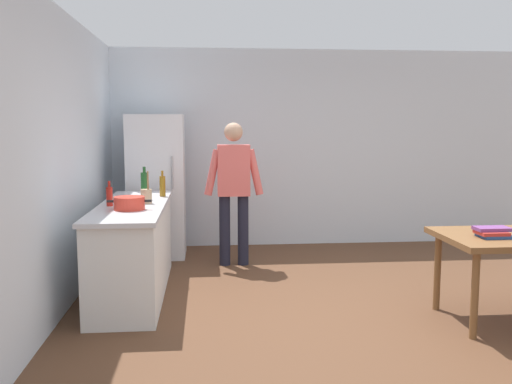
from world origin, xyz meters
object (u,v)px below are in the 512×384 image
Objects in this scene: cooking_pot at (129,203)px; utensil_jar at (146,196)px; bottle_sauce_red at (109,196)px; person at (234,184)px; book_stack at (493,232)px; bottle_oil_amber at (163,186)px; refrigerator at (157,186)px; bottle_wine_green at (145,185)px.

utensil_jar reaches higher than cooking_pot.
utensil_jar reaches higher than bottle_sauce_red.
book_stack is at bearing -47.76° from person.
book_stack is (2.93, -1.21, -0.19)m from utensil_jar.
bottle_oil_amber is at bearing 148.24° from book_stack.
cooking_pot is at bearing -105.55° from utensil_jar.
bottle_sauce_red is 3.44m from book_stack.
person is 4.25× the size of cooking_pot.
refrigerator is at bearing 136.92° from book_stack.
refrigerator reaches higher than bottle_sauce_red.
bottle_sauce_red is at bearing -156.06° from utensil_jar.
book_stack is at bearing -27.10° from bottle_wine_green.
book_stack is at bearing -17.94° from bottle_sauce_red.
bottle_oil_amber is (0.17, 0.22, -0.03)m from bottle_wine_green.
cooking_pot is 1.43× the size of book_stack.
book_stack is (2.97, -2.78, -0.11)m from refrigerator.
bottle_sauce_red is 0.82m from bottle_oil_amber.
utensil_jar is (-0.92, -1.02, 0.00)m from person.
refrigerator is 1.06× the size of person.
utensil_jar is at bearing -131.96° from person.
bottle_oil_amber is (-0.80, -0.48, 0.04)m from person.
utensil_jar is at bearing -102.29° from bottle_oil_amber.
person reaches higher than bottle_sauce_red.
utensil_jar is 0.55m from bottle_oil_amber.
bottle_wine_green is at bearing 85.13° from cooking_pot.
person is 5.31× the size of utensil_jar.
utensil_jar is 1.15× the size of book_stack.
person is (0.95, -0.55, 0.08)m from refrigerator.
bottle_wine_green reaches higher than cooking_pot.
bottle_oil_amber reaches higher than cooking_pot.
person is at bearing 132.24° from book_stack.
refrigerator reaches higher than bottle_wine_green.
person reaches higher than book_stack.
book_stack is (2.02, -2.22, -0.19)m from person.
bottle_oil_amber is (0.12, 0.54, 0.04)m from utensil_jar.
bottle_wine_green reaches higher than utensil_jar.
bottle_sauce_red is (-0.28, -0.47, -0.05)m from bottle_wine_green.
utensil_jar is at bearing -81.07° from bottle_wine_green.
cooking_pot is 0.34m from bottle_sauce_red.
bottle_sauce_red is (-0.33, -0.15, 0.02)m from utensil_jar.
refrigerator is 7.50× the size of bottle_sauce_red.
utensil_jar is 0.36m from bottle_sauce_red.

